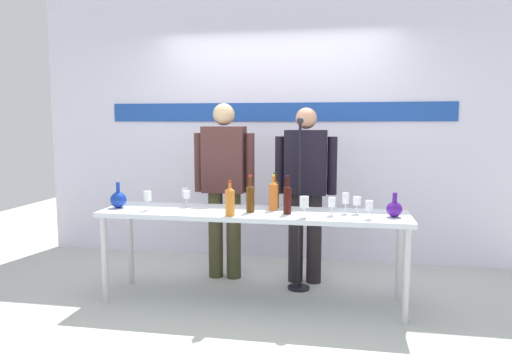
{
  "coord_description": "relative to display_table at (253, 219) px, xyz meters",
  "views": [
    {
      "loc": [
        0.73,
        -3.89,
        1.5
      ],
      "look_at": [
        0.0,
        0.15,
        1.03
      ],
      "focal_mm": 33.95,
      "sensor_mm": 36.0,
      "label": 1
    }
  ],
  "objects": [
    {
      "name": "ground_plane",
      "position": [
        0.0,
        0.0,
        -0.71
      ],
      "size": [
        10.0,
        10.0,
        0.0
      ],
      "primitive_type": "plane",
      "color": "#B4B9B1"
    },
    {
      "name": "wine_glass_right_2",
      "position": [
        0.85,
        0.03,
        0.16
      ],
      "size": [
        0.06,
        0.06,
        0.14
      ],
      "color": "white",
      "rests_on": "display_table"
    },
    {
      "name": "decanter_blue_left",
      "position": [
        -1.17,
        -0.05,
        0.14
      ],
      "size": [
        0.14,
        0.14,
        0.22
      ],
      "color": "#13329C",
      "rests_on": "display_table"
    },
    {
      "name": "back_wall",
      "position": [
        0.0,
        1.4,
        0.79
      ],
      "size": [
        5.35,
        0.11,
        3.0
      ],
      "color": "white",
      "rests_on": "ground"
    },
    {
      "name": "microphone_stand",
      "position": [
        0.35,
        0.37,
        -0.19
      ],
      "size": [
        0.2,
        0.2,
        1.55
      ],
      "color": "black",
      "rests_on": "ground"
    },
    {
      "name": "wine_glass_right_4",
      "position": [
        0.44,
        -0.2,
        0.18
      ],
      "size": [
        0.07,
        0.07,
        0.17
      ],
      "color": "white",
      "rests_on": "display_table"
    },
    {
      "name": "wine_glass_left_2",
      "position": [
        -0.6,
        0.1,
        0.17
      ],
      "size": [
        0.06,
        0.06,
        0.14
      ],
      "color": "white",
      "rests_on": "display_table"
    },
    {
      "name": "wine_glass_right_1",
      "position": [
        0.93,
        -0.16,
        0.16
      ],
      "size": [
        0.06,
        0.06,
        0.14
      ],
      "color": "white",
      "rests_on": "display_table"
    },
    {
      "name": "wine_glass_left_1",
      "position": [
        -0.88,
        -0.11,
        0.18
      ],
      "size": [
        0.07,
        0.07,
        0.16
      ],
      "color": "white",
      "rests_on": "display_table"
    },
    {
      "name": "display_table",
      "position": [
        0.0,
        0.0,
        0.0
      ],
      "size": [
        2.55,
        0.6,
        0.77
      ],
      "color": "silver",
      "rests_on": "ground"
    },
    {
      "name": "wine_glass_left_0",
      "position": [
        -0.66,
        0.23,
        0.17
      ],
      "size": [
        0.06,
        0.06,
        0.15
      ],
      "color": "white",
      "rests_on": "display_table"
    },
    {
      "name": "wine_bottle_0",
      "position": [
        -0.14,
        -0.23,
        0.18
      ],
      "size": [
        0.08,
        0.08,
        0.28
      ],
      "color": "orange",
      "rests_on": "display_table"
    },
    {
      "name": "wine_bottle_4",
      "position": [
        -0.01,
        -0.04,
        0.19
      ],
      "size": [
        0.07,
        0.07,
        0.31
      ],
      "color": "#4A290A",
      "rests_on": "display_table"
    },
    {
      "name": "wine_glass_right_3",
      "position": [
        0.76,
        0.04,
        0.18
      ],
      "size": [
        0.06,
        0.06,
        0.17
      ],
      "color": "white",
      "rests_on": "display_table"
    },
    {
      "name": "wine_bottle_3",
      "position": [
        0.3,
        -0.07,
        0.19
      ],
      "size": [
        0.06,
        0.06,
        0.31
      ],
      "color": "#350D08",
      "rests_on": "display_table"
    },
    {
      "name": "wine_bottle_1",
      "position": [
        0.16,
        0.09,
        0.19
      ],
      "size": [
        0.08,
        0.08,
        0.3
      ],
      "color": "orange",
      "rests_on": "display_table"
    },
    {
      "name": "presenter_left",
      "position": [
        -0.39,
        0.59,
        0.25
      ],
      "size": [
        0.59,
        0.22,
        1.69
      ],
      "color": "#3B3922",
      "rests_on": "ground"
    },
    {
      "name": "presenter_right",
      "position": [
        0.39,
        0.59,
        0.22
      ],
      "size": [
        0.57,
        0.22,
        1.65
      ],
      "color": "black",
      "rests_on": "ground"
    },
    {
      "name": "decanter_blue_right",
      "position": [
        1.13,
        -0.05,
        0.13
      ],
      "size": [
        0.12,
        0.12,
        0.19
      ],
      "color": "#481787",
      "rests_on": "display_table"
    },
    {
      "name": "wine_glass_right_0",
      "position": [
        0.65,
        -0.07,
        0.17
      ],
      "size": [
        0.06,
        0.06,
        0.15
      ],
      "color": "white",
      "rests_on": "display_table"
    },
    {
      "name": "wine_bottle_2",
      "position": [
        0.16,
        0.21,
        0.19
      ],
      "size": [
        0.07,
        0.07,
        0.3
      ],
      "color": "#4A2911",
      "rests_on": "display_table"
    }
  ]
}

